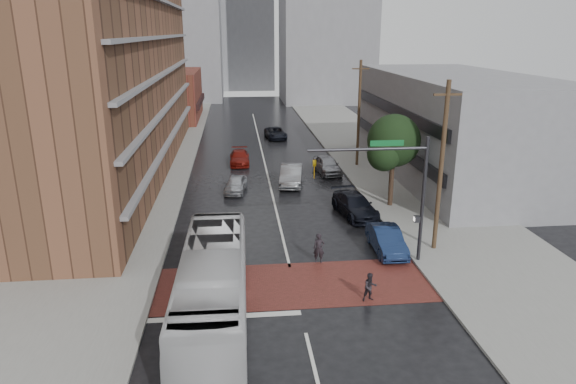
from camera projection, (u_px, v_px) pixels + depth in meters
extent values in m
plane|color=black|center=(295.00, 289.00, 25.99)|extent=(160.00, 160.00, 0.00)
cube|color=maroon|center=(294.00, 284.00, 26.46)|extent=(14.00, 5.00, 0.02)
cube|color=gray|center=(144.00, 168.00, 48.56)|extent=(9.00, 90.00, 0.15)
cube|color=gray|center=(381.00, 162.00, 50.81)|extent=(9.00, 90.00, 0.15)
cube|color=brown|center=(98.00, 12.00, 43.19)|extent=(10.00, 44.00, 28.00)
cube|color=maroon|center=(171.00, 95.00, 75.00)|extent=(8.00, 16.00, 7.00)
cube|color=gray|center=(455.00, 126.00, 45.23)|extent=(11.00, 26.00, 9.00)
cube|color=gray|center=(170.00, 11.00, 93.83)|extent=(18.00, 16.00, 32.00)
cube|color=gray|center=(245.00, 33.00, 112.53)|extent=(12.00, 10.00, 24.00)
cylinder|color=#332319|center=(391.00, 181.00, 37.60)|extent=(0.36, 0.36, 4.00)
sphere|color=black|center=(394.00, 141.00, 36.70)|extent=(3.80, 3.80, 3.80)
sphere|color=black|center=(384.00, 154.00, 36.10)|extent=(2.40, 2.40, 2.40)
sphere|color=black|center=(401.00, 146.00, 37.72)|extent=(2.60, 2.60, 2.60)
cylinder|color=#2D2D33|center=(423.00, 202.00, 27.99)|extent=(0.20, 0.20, 7.20)
cylinder|color=#2D2D33|center=(368.00, 149.00, 26.78)|extent=(6.40, 0.16, 0.16)
imported|color=gold|center=(315.00, 169.00, 26.81)|extent=(0.20, 0.16, 1.00)
cube|color=#0C5926|center=(387.00, 143.00, 26.79)|extent=(1.80, 0.05, 0.30)
cube|color=#2D2D33|center=(417.00, 219.00, 28.27)|extent=(0.30, 0.30, 0.35)
cylinder|color=#473321|center=(441.00, 169.00, 29.14)|extent=(0.26, 0.26, 10.00)
cube|color=#473321|center=(448.00, 94.00, 27.88)|extent=(1.60, 0.12, 0.12)
cylinder|color=#473321|center=(359.00, 115.00, 48.12)|extent=(0.26, 0.26, 10.00)
cube|color=#473321|center=(361.00, 69.00, 46.86)|extent=(1.60, 0.12, 0.12)
imported|color=silver|center=(213.00, 287.00, 22.68)|extent=(3.05, 12.20, 3.39)
imported|color=black|center=(319.00, 248.00, 28.74)|extent=(0.68, 0.50, 1.72)
imported|color=black|center=(370.00, 287.00, 24.69)|extent=(0.77, 0.64, 1.44)
imported|color=#B8BAC0|center=(236.00, 184.00, 41.46)|extent=(2.15, 4.03, 1.31)
imported|color=#93959A|center=(291.00, 175.00, 43.36)|extent=(2.54, 5.31, 1.68)
imported|color=maroon|center=(240.00, 157.00, 50.21)|extent=(1.90, 4.59, 1.33)
imported|color=black|center=(276.00, 133.00, 62.12)|extent=(2.68, 5.08, 1.36)
imported|color=#142448|center=(387.00, 240.00, 30.23)|extent=(1.60, 4.47, 1.47)
imported|color=black|center=(355.00, 205.00, 36.18)|extent=(2.92, 5.47, 1.51)
imported|color=#97989E|center=(327.00, 165.00, 46.93)|extent=(2.37, 4.81, 1.58)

